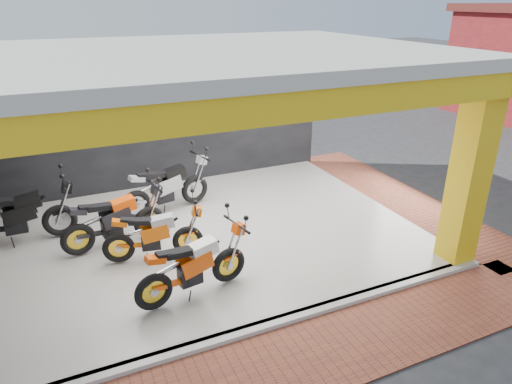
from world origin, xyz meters
TOP-DOWN VIEW (x-y plane):
  - ground at (0.00, 0.00)m, footprint 80.00×80.00m
  - showroom_floor at (0.00, 2.00)m, footprint 8.00×6.00m
  - showroom_ceiling at (0.00, 2.00)m, footprint 8.40×6.40m
  - back_wall at (0.00, 5.10)m, footprint 8.20×0.20m
  - corner_column at (3.75, -0.75)m, footprint 0.50×0.50m
  - header_beam_front at (0.00, -1.00)m, footprint 8.40×0.30m
  - header_beam_right at (4.00, 2.00)m, footprint 0.30×6.40m
  - floor_kerb at (0.00, -1.02)m, footprint 8.00×0.20m
  - paver_front at (0.00, -1.80)m, footprint 9.00×1.40m
  - paver_right at (4.80, 2.00)m, footprint 1.40×7.00m
  - moto_hero at (-0.34, 0.20)m, footprint 2.14×1.10m
  - moto_row_a at (-0.70, 1.33)m, footprint 1.99×1.04m
  - moto_row_b at (0.10, 3.50)m, footprint 2.34×1.30m
  - moto_row_c at (-1.20, 2.33)m, footprint 2.18×1.07m
  - moto_row_d at (-2.80, 3.06)m, footprint 2.22×0.84m

SIDE VIEW (x-z plane):
  - ground at x=0.00m, z-range 0.00..0.00m
  - paver_front at x=0.00m, z-range 0.00..0.03m
  - paver_right at x=4.80m, z-range 0.00..0.03m
  - showroom_floor at x=0.00m, z-range 0.00..0.10m
  - floor_kerb at x=0.00m, z-range 0.00..0.10m
  - moto_row_a at x=-0.70m, z-range 0.10..1.26m
  - moto_hero at x=-0.34m, z-range 0.10..1.35m
  - moto_row_c at x=-1.20m, z-range 0.10..1.38m
  - moto_row_d at x=-2.80m, z-range 0.10..1.45m
  - moto_row_b at x=0.10m, z-range 0.10..1.45m
  - back_wall at x=0.00m, z-range 0.00..3.50m
  - corner_column at x=3.75m, z-range 0.00..3.50m
  - header_beam_front at x=0.00m, z-range 3.10..3.50m
  - header_beam_right at x=4.00m, z-range 3.10..3.50m
  - showroom_ceiling at x=0.00m, z-range 3.50..3.70m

